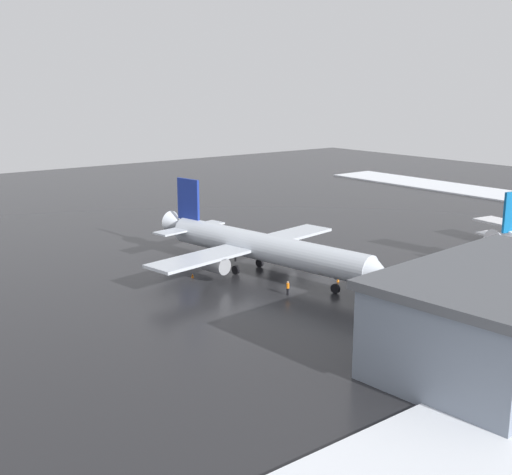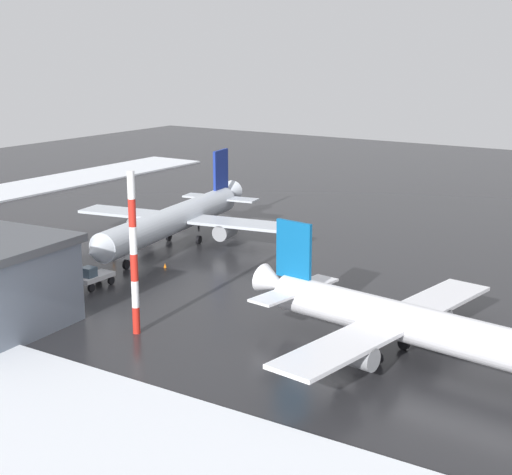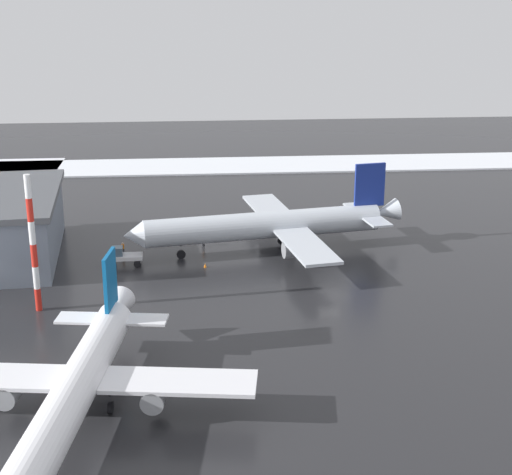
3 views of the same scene
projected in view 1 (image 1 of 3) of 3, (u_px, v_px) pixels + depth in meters
name	position (u px, v px, depth m)	size (l,w,h in m)	color
ground_plane	(318.00, 248.00, 99.26)	(240.00, 240.00, 0.00)	#232326
airplane_far_rear	(260.00, 246.00, 84.76)	(32.05, 38.37, 11.43)	silver
pushback_tug	(394.00, 296.00, 72.60)	(2.39, 4.65, 2.50)	silver
ground_crew_mid_apron	(288.00, 287.00, 76.73)	(0.36, 0.36, 1.71)	black
ground_crew_near_tug	(371.00, 307.00, 69.97)	(0.36, 0.36, 1.71)	black
cargo_hangar	(502.00, 317.00, 56.84)	(26.15, 17.02, 8.80)	slate
traffic_cone_near_nose	(338.00, 280.00, 81.99)	(0.36, 0.36, 0.55)	orange
traffic_cone_mid_line	(193.00, 276.00, 83.83)	(0.36, 0.36, 0.55)	orange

